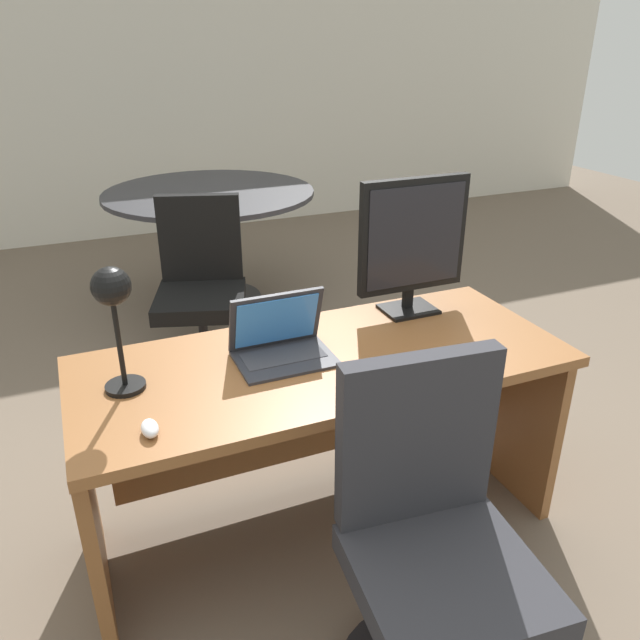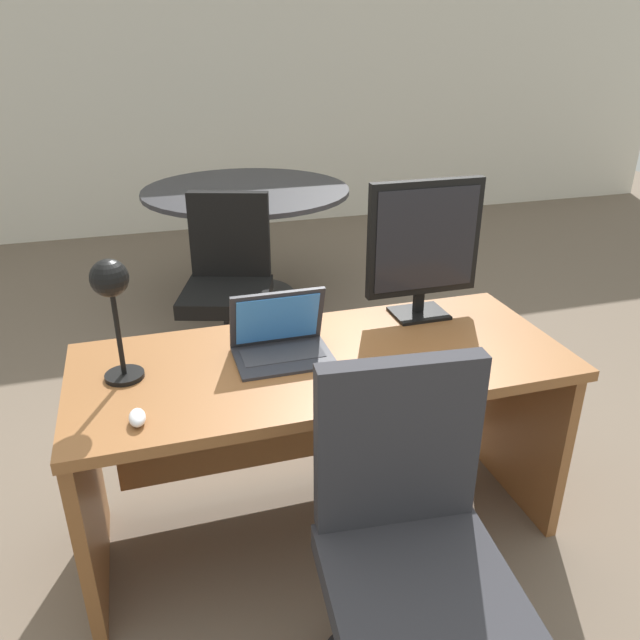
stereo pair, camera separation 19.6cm
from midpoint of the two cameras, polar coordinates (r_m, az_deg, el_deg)
ground at (r=3.66m, az=-5.09°, el=-2.74°), size 12.00×12.00×0.00m
back_wall at (r=5.87m, az=-11.47°, el=21.58°), size 10.00×0.10×2.80m
desk at (r=2.19m, az=2.49°, el=-7.78°), size 1.62×0.68×0.72m
monitor at (r=2.29m, az=12.00°, el=6.89°), size 0.43×0.16×0.51m
laptop at (r=2.04m, az=-0.97°, el=-1.42°), size 0.31×0.23×0.22m
keyboard at (r=1.91m, az=10.60°, el=-5.78°), size 0.36×0.13×0.02m
mouse at (r=1.75m, az=-13.38°, el=-8.81°), size 0.05×0.08×0.04m
desk_lamp at (r=1.84m, az=-15.75°, el=2.20°), size 0.12×0.14×0.40m
office_chair at (r=1.78m, az=11.64°, el=-22.56°), size 0.56×0.56×0.97m
meeting_table at (r=4.17m, az=-5.35°, el=9.45°), size 1.34×1.34×0.78m
meeting_chair_near at (r=3.41m, az=-6.76°, el=1.94°), size 0.58×0.59×0.92m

